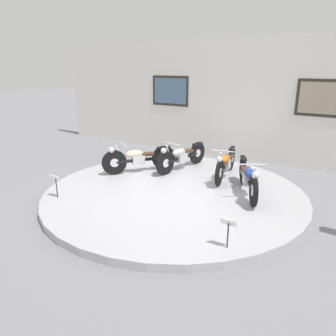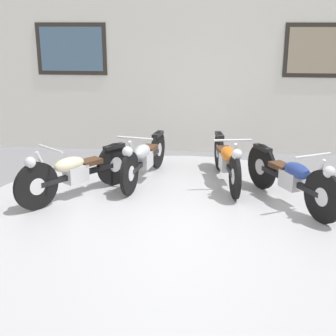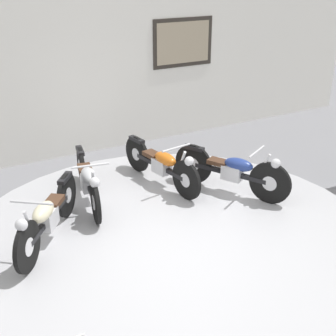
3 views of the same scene
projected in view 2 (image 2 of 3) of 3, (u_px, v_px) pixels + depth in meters
ground_plane at (178, 230)px, 5.98m from camera, size 60.00×60.00×0.00m
display_platform at (178, 224)px, 5.96m from camera, size 5.83×5.83×0.16m
back_wall at (194, 59)px, 9.10m from camera, size 14.00×0.22×3.68m
motorcycle_cream at (76, 171)px, 6.56m from camera, size 1.26×1.62×0.80m
motorcycle_silver at (144, 157)px, 7.24m from camera, size 0.56×1.96×0.79m
motorcycle_orange at (227, 159)px, 7.12m from camera, size 0.54×1.97×0.79m
motorcycle_blue at (292, 177)px, 6.28m from camera, size 1.00×1.81×0.81m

